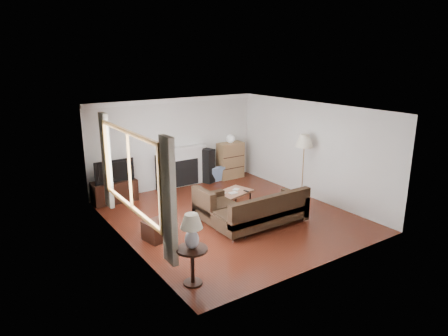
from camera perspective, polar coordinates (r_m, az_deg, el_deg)
room at (r=8.96m, az=1.07°, el=0.49°), size 5.10×5.60×2.54m
window at (r=7.60m, az=-13.35°, el=-0.37°), size 0.12×2.74×1.54m
curtain_near at (r=6.33m, az=-7.89°, el=-4.79°), size 0.10×0.35×2.10m
curtain_far at (r=9.05m, az=-16.44°, el=0.99°), size 0.10×0.35×2.10m
fireplace at (r=11.39m, az=-5.95°, el=0.22°), size 1.40×0.26×1.15m
tv_stand at (r=10.56m, az=-15.37°, el=-3.22°), size 1.10×0.49×0.55m
television at (r=10.40m, az=-15.59°, el=-0.30°), size 0.99×0.13×0.57m
speaker_left at (r=11.04m, az=-8.71°, el=-0.77°), size 0.32×0.37×1.01m
speaker_right at (r=11.67m, az=-2.32°, el=0.31°), size 0.37×0.41×1.01m
bookshelf at (r=12.10m, az=0.92°, el=1.09°), size 0.79×0.38×1.09m
globe_lamp at (r=11.95m, az=0.93°, el=4.20°), size 0.25×0.25×0.25m
sectional_sofa at (r=8.75m, az=5.38°, el=-6.01°), size 2.30×1.68×0.74m
coffee_table at (r=9.73m, az=1.00°, el=-4.67°), size 1.20×0.86×0.42m
footstool at (r=8.28m, az=-9.54°, el=-8.80°), size 0.55×0.55×0.39m
floor_lamp at (r=10.37m, az=11.22°, el=0.07°), size 0.57×0.57×1.71m
side_table at (r=6.68m, az=-4.52°, el=-13.79°), size 0.51×0.51×0.64m
table_lamp at (r=6.40m, az=-4.64°, el=-9.05°), size 0.36×0.36×0.58m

